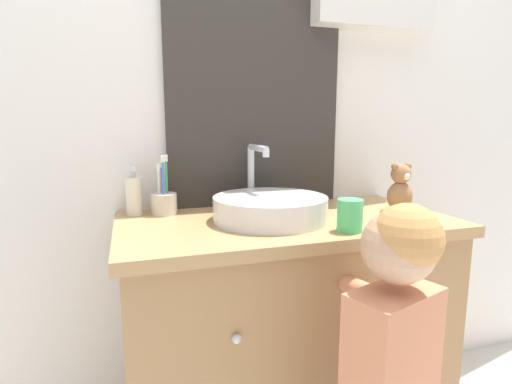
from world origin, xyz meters
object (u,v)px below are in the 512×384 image
Objects in this scene: sink_basin at (270,207)px; teddy_bear at (400,188)px; child_figure at (390,376)px; toothbrush_holder at (164,202)px; soap_dispenser at (134,195)px; drinking_cup at (350,215)px.

teddy_bear is (0.48, -0.01, 0.04)m from sink_basin.
child_figure is at bearing -127.69° from teddy_bear.
toothbrush_holder is 0.21× the size of child_figure.
teddy_bear is (0.35, 0.45, 0.35)m from child_figure.
toothbrush_holder reaches higher than teddy_bear.
toothbrush_holder reaches higher than soap_dispenser.
teddy_bear is 0.36m from drinking_cup.
sink_basin is 0.57m from child_figure.
sink_basin reaches higher than child_figure.
teddy_bear is at bearing -13.30° from soap_dispenser.
teddy_bear reaches higher than drinking_cup.
soap_dispenser is at bearing 166.70° from teddy_bear.
teddy_bear is at bearing 31.50° from drinking_cup.
soap_dispenser is (-0.40, 0.20, 0.02)m from sink_basin.
toothbrush_holder is 0.83m from child_figure.
sink_basin is 0.48m from teddy_bear.
child_figure is (0.53, -0.66, -0.33)m from soap_dispenser.
child_figure is (0.13, -0.46, -0.31)m from sink_basin.
sink_basin is 0.45m from soap_dispenser.
drinking_cup is (0.04, 0.26, 0.31)m from child_figure.
toothbrush_holder is at bearing 141.48° from drinking_cup.
drinking_cup is (0.47, -0.38, 0.00)m from toothbrush_holder.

